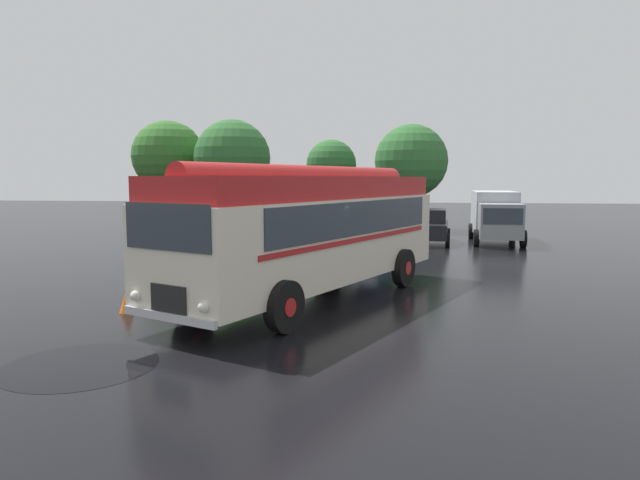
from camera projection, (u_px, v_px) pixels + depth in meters
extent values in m
plane|color=black|center=(305.00, 297.00, 15.20)|extent=(120.00, 120.00, 0.00)
cube|color=silver|center=(313.00, 239.00, 14.85)|extent=(6.50, 10.12, 2.10)
cube|color=red|center=(313.00, 187.00, 14.70)|extent=(6.24, 9.85, 0.56)
cylinder|color=red|center=(313.00, 177.00, 14.67)|extent=(4.57, 8.86, 0.60)
cube|color=#2D3842|center=(362.00, 218.00, 14.37)|extent=(3.42, 7.26, 0.84)
cube|color=#2D3842|center=(280.00, 214.00, 15.70)|extent=(3.42, 7.26, 0.84)
cube|color=red|center=(359.00, 239.00, 14.35)|extent=(3.50, 7.44, 0.12)
cube|color=red|center=(278.00, 234.00, 15.68)|extent=(3.50, 7.44, 0.12)
cube|color=#2D3842|center=(167.00, 227.00, 10.55)|extent=(2.01, 0.97, 0.88)
cube|color=black|center=(169.00, 300.00, 10.69)|extent=(0.84, 0.44, 0.56)
cube|color=silver|center=(168.00, 317.00, 10.71)|extent=(2.19, 1.10, 0.16)
sphere|color=white|center=(204.00, 307.00, 10.21)|extent=(0.22, 0.22, 0.22)
sphere|color=white|center=(136.00, 296.00, 11.16)|extent=(0.22, 0.22, 0.22)
cylinder|color=black|center=(285.00, 307.00, 11.66)|extent=(0.72, 1.11, 1.10)
cylinder|color=red|center=(285.00, 307.00, 11.66)|extent=(0.45, 0.48, 0.39)
cylinder|color=black|center=(192.00, 293.00, 13.03)|extent=(0.72, 1.11, 1.10)
cylinder|color=red|center=(192.00, 293.00, 13.03)|extent=(0.45, 0.48, 0.39)
cylinder|color=black|center=(404.00, 268.00, 16.72)|extent=(0.72, 1.11, 1.10)
cylinder|color=red|center=(404.00, 268.00, 16.72)|extent=(0.45, 0.48, 0.39)
cylinder|color=black|center=(328.00, 261.00, 18.09)|extent=(0.72, 1.11, 1.10)
cylinder|color=red|center=(328.00, 261.00, 18.09)|extent=(0.45, 0.48, 0.39)
cube|color=#4C5156|center=(321.00, 227.00, 28.98)|extent=(1.85, 4.26, 0.70)
cube|color=#4C5156|center=(322.00, 214.00, 29.05)|extent=(1.57, 2.23, 0.64)
cube|color=#2D3842|center=(337.00, 214.00, 28.94)|extent=(0.09, 1.93, 0.50)
cube|color=#2D3842|center=(307.00, 214.00, 29.17)|extent=(0.09, 1.93, 0.50)
cylinder|color=black|center=(335.00, 237.00, 27.60)|extent=(0.22, 0.65, 0.64)
cylinder|color=black|center=(300.00, 237.00, 27.87)|extent=(0.22, 0.65, 0.64)
cylinder|color=black|center=(342.00, 232.00, 30.16)|extent=(0.22, 0.65, 0.64)
cylinder|color=black|center=(309.00, 232.00, 30.43)|extent=(0.22, 0.65, 0.64)
cube|color=navy|center=(375.00, 229.00, 28.25)|extent=(2.12, 4.35, 0.70)
cube|color=navy|center=(376.00, 215.00, 28.32)|extent=(1.71, 2.33, 0.64)
cube|color=#2D3842|center=(391.00, 215.00, 28.15)|extent=(0.22, 1.92, 0.50)
cube|color=#2D3842|center=(361.00, 215.00, 28.49)|extent=(0.22, 1.92, 0.50)
cylinder|color=black|center=(390.00, 239.00, 26.83)|extent=(0.26, 0.66, 0.64)
cylinder|color=black|center=(353.00, 238.00, 27.22)|extent=(0.26, 0.66, 0.64)
cylinder|color=black|center=(395.00, 234.00, 29.35)|extent=(0.26, 0.66, 0.64)
cylinder|color=black|center=(361.00, 233.00, 29.74)|extent=(0.26, 0.66, 0.64)
cube|color=black|center=(430.00, 229.00, 27.80)|extent=(2.14, 4.36, 0.70)
cube|color=black|center=(430.00, 216.00, 27.87)|extent=(1.72, 2.33, 0.64)
cube|color=#2D3842|center=(446.00, 216.00, 27.70)|extent=(0.23, 1.92, 0.50)
cube|color=#2D3842|center=(414.00, 215.00, 28.05)|extent=(0.23, 1.92, 0.50)
cylinder|color=black|center=(448.00, 240.00, 26.38)|extent=(0.27, 0.66, 0.64)
cylinder|color=black|center=(409.00, 239.00, 26.78)|extent=(0.27, 0.66, 0.64)
cylinder|color=black|center=(448.00, 234.00, 28.90)|extent=(0.27, 0.66, 0.64)
cylinder|color=black|center=(413.00, 234.00, 29.30)|extent=(0.27, 0.66, 0.64)
cube|color=#B2B7BC|center=(494.00, 212.00, 28.93)|extent=(2.27, 4.07, 2.10)
cube|color=gray|center=(500.00, 221.00, 26.13)|extent=(2.02, 1.87, 1.60)
cube|color=#2D3842|center=(503.00, 216.00, 25.24)|extent=(1.70, 0.15, 0.72)
cylinder|color=black|center=(523.00, 239.00, 26.08)|extent=(0.30, 0.81, 0.80)
cylinder|color=black|center=(476.00, 238.00, 26.47)|extent=(0.30, 0.81, 0.80)
cylinder|color=black|center=(512.00, 232.00, 29.56)|extent=(0.30, 0.81, 0.80)
cylinder|color=black|center=(471.00, 231.00, 29.95)|extent=(0.30, 0.81, 0.80)
cylinder|color=#4C3823|center=(169.00, 204.00, 37.90)|extent=(0.38, 0.38, 2.88)
sphere|color=#336B28|center=(167.00, 156.00, 37.56)|extent=(4.63, 4.63, 4.63)
sphere|color=#336B28|center=(174.00, 150.00, 37.58)|extent=(3.63, 3.63, 3.63)
cylinder|color=#4C3823|center=(233.00, 208.00, 35.86)|extent=(0.33, 0.33, 2.63)
sphere|color=#2D662D|center=(232.00, 158.00, 35.53)|extent=(4.76, 4.76, 4.76)
sphere|color=#2D662D|center=(231.00, 161.00, 35.29)|extent=(2.92, 2.92, 2.92)
cylinder|color=#4C3823|center=(331.00, 206.00, 36.60)|extent=(0.33, 0.33, 2.81)
sphere|color=#2D662D|center=(331.00, 165.00, 36.32)|extent=(3.19, 3.19, 3.19)
sphere|color=#2D662D|center=(325.00, 167.00, 36.70)|extent=(2.33, 2.33, 2.33)
cylinder|color=#4C3823|center=(410.00, 209.00, 34.77)|extent=(0.35, 0.35, 2.54)
sphere|color=#2D662D|center=(411.00, 161.00, 34.45)|extent=(4.41, 4.41, 4.41)
sphere|color=#2D662D|center=(406.00, 162.00, 34.52)|extent=(2.55, 2.55, 2.55)
cone|color=orange|center=(127.00, 301.00, 13.47)|extent=(0.36, 0.36, 0.55)
cylinder|color=black|center=(80.00, 365.00, 9.67)|extent=(2.60, 2.60, 0.01)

